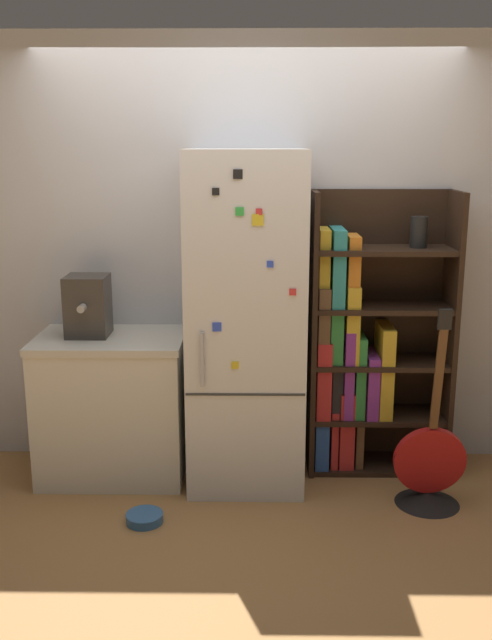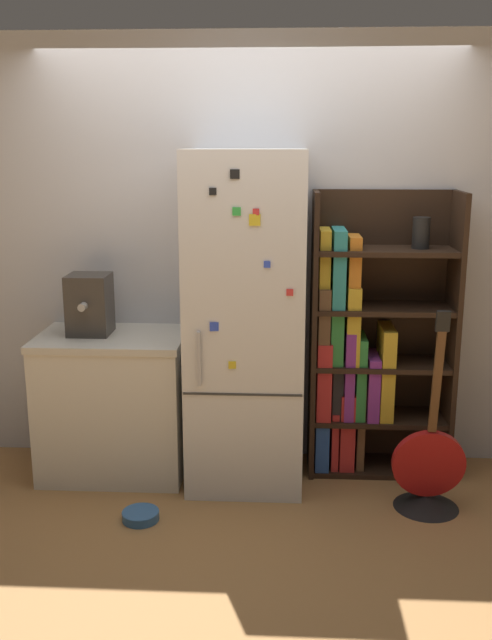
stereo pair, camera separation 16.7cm
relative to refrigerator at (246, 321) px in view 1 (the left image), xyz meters
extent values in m
plane|color=#A87542|center=(0.00, -0.12, -0.97)|extent=(16.00, 16.00, 0.00)
cube|color=silver|center=(0.00, 0.36, 0.33)|extent=(8.00, 0.05, 2.60)
cube|color=silver|center=(0.00, 0.00, 0.00)|extent=(0.66, 0.66, 1.94)
cube|color=#333333|center=(0.00, -0.33, -0.33)|extent=(0.65, 0.01, 0.01)
cube|color=#B2B2B7|center=(-0.23, -0.35, -0.13)|extent=(0.02, 0.02, 0.30)
cube|color=green|center=(-0.03, -0.34, 0.66)|extent=(0.04, 0.01, 0.04)
cube|color=yellow|center=(0.06, -0.34, 0.62)|extent=(0.06, 0.01, 0.06)
cube|color=yellow|center=(-0.06, -0.34, -0.16)|extent=(0.04, 0.01, 0.04)
cube|color=red|center=(0.25, -0.34, 0.24)|extent=(0.04, 0.01, 0.04)
cube|color=black|center=(-0.04, -0.34, 0.84)|extent=(0.05, 0.02, 0.05)
cube|color=blue|center=(-0.15, -0.34, 0.05)|extent=(0.05, 0.02, 0.05)
cube|color=black|center=(-0.15, -0.34, 0.76)|extent=(0.04, 0.01, 0.04)
cube|color=blue|center=(0.13, -0.34, 0.39)|extent=(0.03, 0.01, 0.03)
cube|color=red|center=(0.07, -0.34, 0.66)|extent=(0.03, 0.01, 0.03)
cube|color=black|center=(0.39, 0.15, -0.12)|extent=(0.03, 0.37, 1.70)
cube|color=black|center=(1.21, 0.15, -0.12)|extent=(0.03, 0.37, 1.70)
cube|color=black|center=(0.80, 0.32, -0.12)|extent=(0.84, 0.03, 1.70)
cube|color=black|center=(0.80, 0.15, -0.95)|extent=(0.78, 0.34, 0.03)
cube|color=black|center=(0.80, 0.15, -0.63)|extent=(0.78, 0.34, 0.03)
cube|color=black|center=(0.80, 0.15, -0.29)|extent=(0.78, 0.34, 0.03)
cube|color=black|center=(0.80, 0.15, 0.05)|extent=(0.78, 0.34, 0.03)
cube|color=black|center=(0.80, 0.15, 0.39)|extent=(0.78, 0.34, 0.03)
cube|color=#2D59B2|center=(0.46, 0.15, -0.73)|extent=(0.08, 0.31, 0.42)
cube|color=red|center=(0.54, 0.15, -0.76)|extent=(0.04, 0.28, 0.36)
cube|color=red|center=(0.61, 0.14, -0.70)|extent=(0.09, 0.27, 0.48)
cube|color=brown|center=(0.69, 0.15, -0.67)|extent=(0.05, 0.25, 0.53)
cube|color=red|center=(0.46, 0.14, -0.37)|extent=(0.09, 0.30, 0.48)
cube|color=#262628|center=(0.54, 0.14, -0.43)|extent=(0.06, 0.24, 0.37)
cube|color=purple|center=(0.61, 0.15, -0.34)|extent=(0.06, 0.30, 0.54)
cube|color=#338C3F|center=(0.68, 0.14, -0.36)|extent=(0.06, 0.28, 0.50)
cube|color=purple|center=(0.75, 0.14, -0.42)|extent=(0.07, 0.30, 0.38)
cube|color=gold|center=(0.83, 0.15, -0.34)|extent=(0.08, 0.32, 0.55)
cube|color=brown|center=(0.45, 0.14, -0.04)|extent=(0.07, 0.30, 0.46)
cube|color=#338C3F|center=(0.53, 0.15, -0.02)|extent=(0.07, 0.28, 0.51)
cube|color=gold|center=(0.62, 0.15, -0.04)|extent=(0.08, 0.30, 0.47)
cube|color=gold|center=(0.45, 0.16, 0.29)|extent=(0.06, 0.26, 0.45)
cube|color=teal|center=(0.53, 0.15, 0.29)|extent=(0.07, 0.31, 0.45)
cube|color=orange|center=(0.62, 0.14, 0.27)|extent=(0.07, 0.24, 0.41)
cylinder|color=black|center=(1.00, 0.15, 0.50)|extent=(0.10, 0.10, 0.18)
cube|color=silver|center=(-0.80, 0.04, -0.56)|extent=(0.85, 0.58, 0.82)
cube|color=beige|center=(-0.80, 0.04, -0.12)|extent=(0.87, 0.60, 0.04)
cube|color=#38332D|center=(-0.93, 0.06, 0.08)|extent=(0.24, 0.23, 0.36)
cylinder|color=#A5A39E|center=(-0.93, -0.08, 0.09)|extent=(0.04, 0.06, 0.04)
cone|color=black|center=(1.02, -0.33, -0.94)|extent=(0.36, 0.36, 0.06)
cylinder|color=#B21919|center=(1.02, -0.33, -0.71)|extent=(0.40, 0.10, 0.40)
cube|color=brown|center=(1.02, -0.40, -0.22)|extent=(0.04, 0.10, 0.58)
cube|color=black|center=(1.02, -0.45, 0.12)|extent=(0.07, 0.04, 0.11)
cylinder|color=#3366A5|center=(-0.53, -0.56, -0.94)|extent=(0.20, 0.20, 0.05)
torus|color=#3366A5|center=(-0.53, -0.56, -0.92)|extent=(0.20, 0.20, 0.01)
camera|label=1|loc=(0.05, -3.98, 0.98)|focal=40.00mm
camera|label=2|loc=(0.22, -3.98, 0.98)|focal=40.00mm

